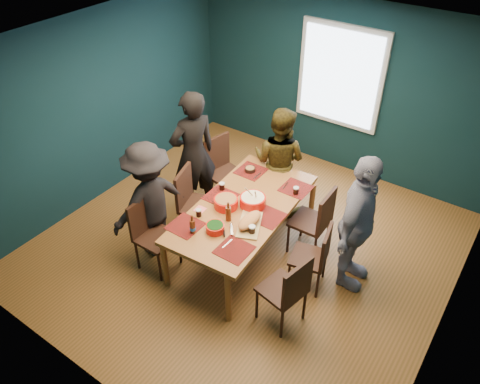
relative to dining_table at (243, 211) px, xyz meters
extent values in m
cube|color=#92582A|center=(-0.04, 0.16, -0.73)|extent=(5.00, 5.00, 0.01)
cube|color=white|center=(-0.04, 0.16, 1.97)|extent=(5.00, 5.00, 0.01)
cube|color=#0D262E|center=(-2.54, 0.16, 0.62)|extent=(0.01, 5.00, 2.70)
cube|color=#0D262E|center=(2.46, 0.16, 0.62)|extent=(0.01, 5.00, 2.70)
cube|color=#0D262E|center=(-0.04, 2.66, 0.62)|extent=(5.00, 0.01, 2.70)
cube|color=#0D262E|center=(-0.04, -2.34, 0.62)|extent=(5.00, 0.01, 2.70)
cube|color=beige|center=(-0.04, 2.63, 0.82)|extent=(1.35, 0.06, 1.55)
cube|color=olive|center=(0.00, 0.00, 0.05)|extent=(1.19, 2.17, 0.05)
cylinder|color=olive|center=(-0.46, -0.97, -0.35)|extent=(0.07, 0.07, 0.75)
cylinder|color=olive|center=(0.46, -0.97, -0.35)|extent=(0.07, 0.07, 0.75)
cylinder|color=olive|center=(-0.46, 0.97, -0.35)|extent=(0.07, 0.07, 0.75)
cylinder|color=olive|center=(0.46, 0.97, -0.35)|extent=(0.07, 0.07, 0.75)
cube|color=black|center=(-0.83, 0.77, -0.22)|extent=(0.56, 0.56, 0.04)
cube|color=black|center=(-1.03, 0.81, 0.06)|extent=(0.15, 0.47, 0.51)
cylinder|color=black|center=(-1.07, 0.62, -0.49)|extent=(0.04, 0.04, 0.48)
cylinder|color=black|center=(-0.67, 0.53, -0.49)|extent=(0.04, 0.04, 0.48)
cylinder|color=black|center=(-0.98, 1.01, -0.49)|extent=(0.04, 0.04, 0.48)
cylinder|color=black|center=(-0.58, 0.92, -0.49)|extent=(0.04, 0.04, 0.48)
cube|color=black|center=(-0.70, -0.01, -0.23)|extent=(0.57, 0.57, 0.04)
cube|color=black|center=(-0.90, -0.07, 0.04)|extent=(0.17, 0.45, 0.50)
cylinder|color=black|center=(-0.84, -0.25, -0.49)|extent=(0.03, 0.03, 0.47)
cylinder|color=black|center=(-0.46, -0.14, -0.49)|extent=(0.03, 0.03, 0.47)
cylinder|color=black|center=(-0.95, 0.12, -0.49)|extent=(0.03, 0.03, 0.47)
cylinder|color=black|center=(-0.57, 0.23, -0.49)|extent=(0.03, 0.03, 0.47)
cube|color=black|center=(-0.76, -0.78, -0.25)|extent=(0.44, 0.44, 0.04)
cube|color=black|center=(-0.96, -0.78, 0.01)|extent=(0.05, 0.44, 0.48)
cylinder|color=black|center=(-0.94, -0.97, -0.50)|extent=(0.03, 0.03, 0.45)
cylinder|color=black|center=(-0.57, -0.97, -0.50)|extent=(0.03, 0.03, 0.45)
cylinder|color=black|center=(-0.95, -0.59, -0.50)|extent=(0.03, 0.03, 0.45)
cylinder|color=black|center=(-0.57, -0.59, -0.50)|extent=(0.03, 0.03, 0.45)
cube|color=black|center=(0.65, 0.56, -0.25)|extent=(0.46, 0.46, 0.04)
cube|color=black|center=(0.85, 0.56, 0.02)|extent=(0.05, 0.45, 0.49)
cylinder|color=black|center=(0.46, 0.36, -0.50)|extent=(0.03, 0.03, 0.46)
cylinder|color=black|center=(0.84, 0.37, -0.50)|extent=(0.03, 0.03, 0.46)
cylinder|color=black|center=(0.45, 0.75, -0.50)|extent=(0.03, 0.03, 0.46)
cylinder|color=black|center=(0.83, 0.76, -0.50)|extent=(0.03, 0.03, 0.46)
cube|color=black|center=(0.92, 0.02, -0.29)|extent=(0.49, 0.49, 0.04)
cube|color=black|center=(1.10, 0.06, -0.05)|extent=(0.13, 0.41, 0.45)
cylinder|color=black|center=(0.79, -0.19, -0.52)|extent=(0.03, 0.03, 0.42)
cylinder|color=black|center=(1.13, -0.11, -0.52)|extent=(0.03, 0.03, 0.42)
cylinder|color=black|center=(0.71, 0.15, -0.52)|extent=(0.03, 0.03, 0.42)
cylinder|color=black|center=(1.05, 0.23, -0.52)|extent=(0.03, 0.03, 0.42)
cube|color=black|center=(0.93, -0.61, -0.26)|extent=(0.52, 0.52, 0.04)
cube|color=black|center=(1.12, -0.65, 0.01)|extent=(0.13, 0.44, 0.48)
cylinder|color=black|center=(0.71, -0.76, -0.50)|extent=(0.03, 0.03, 0.45)
cylinder|color=black|center=(1.08, -0.84, -0.50)|extent=(0.03, 0.03, 0.45)
cylinder|color=black|center=(0.78, -0.39, -0.50)|extent=(0.03, 0.03, 0.45)
cylinder|color=black|center=(1.15, -0.47, -0.50)|extent=(0.03, 0.03, 0.45)
imported|color=black|center=(-1.12, 0.42, 0.20)|extent=(0.67, 0.80, 1.86)
imported|color=black|center=(-0.16, 1.12, 0.08)|extent=(0.84, 0.69, 1.61)
imported|color=silver|center=(1.31, 0.37, 0.17)|extent=(0.52, 1.08, 1.79)
imported|color=black|center=(-1.02, -0.57, 0.08)|extent=(0.84, 1.15, 1.60)
cylinder|color=red|center=(-0.17, -0.12, 0.13)|extent=(0.30, 0.30, 0.12)
cylinder|color=#5A9737|center=(-0.17, -0.12, 0.19)|extent=(0.26, 0.26, 0.02)
cylinder|color=red|center=(0.08, 0.08, 0.14)|extent=(0.32, 0.32, 0.13)
cylinder|color=#F6E6C9|center=(0.08, 0.08, 0.20)|extent=(0.28, 0.28, 0.02)
cylinder|color=tan|center=(0.13, 0.08, 0.25)|extent=(0.09, 0.17, 0.25)
cylinder|color=tan|center=(0.05, 0.08, 0.25)|extent=(0.08, 0.18, 0.25)
cylinder|color=red|center=(-0.01, -0.56, 0.12)|extent=(0.22, 0.22, 0.09)
cylinder|color=#0F3F12|center=(-0.01, -0.56, 0.16)|extent=(0.19, 0.19, 0.02)
cube|color=tan|center=(0.26, -0.25, 0.09)|extent=(0.42, 0.55, 0.02)
ellipsoid|color=#CD8649|center=(0.26, -0.25, 0.15)|extent=(0.32, 0.43, 0.11)
cube|color=silver|center=(0.14, -0.45, 0.10)|extent=(0.14, 0.17, 0.00)
cylinder|color=black|center=(0.12, -0.55, 0.11)|extent=(0.08, 0.10, 0.02)
sphere|color=#1C5413|center=(0.26, -0.36, 0.16)|extent=(0.04, 0.04, 0.04)
sphere|color=#1C5413|center=(0.26, -0.25, 0.16)|extent=(0.04, 0.04, 0.04)
sphere|color=#1C5413|center=(0.26, -0.14, 0.16)|extent=(0.04, 0.04, 0.04)
cylinder|color=black|center=(-0.35, 0.67, 0.10)|extent=(0.14, 0.14, 0.06)
cylinder|color=#5A9737|center=(-0.35, 0.67, 0.13)|extent=(0.12, 0.12, 0.01)
cylinder|color=#4C200D|center=(-0.20, -0.72, 0.17)|extent=(0.06, 0.06, 0.18)
cylinder|color=#4C200D|center=(-0.20, -0.72, 0.29)|extent=(0.03, 0.03, 0.07)
cylinder|color=blue|center=(-0.20, -0.72, 0.14)|extent=(0.07, 0.07, 0.04)
cylinder|color=#4C200D|center=(0.00, -0.31, 0.17)|extent=(0.07, 0.07, 0.19)
cylinder|color=#4C200D|center=(0.00, -0.31, 0.30)|extent=(0.03, 0.03, 0.07)
cylinder|color=black|center=(-0.33, -0.45, 0.12)|extent=(0.07, 0.07, 0.09)
cylinder|color=silver|center=(-0.33, -0.45, 0.16)|extent=(0.07, 0.07, 0.01)
cylinder|color=black|center=(0.36, -0.35, 0.13)|extent=(0.07, 0.07, 0.11)
cylinder|color=silver|center=(0.36, -0.35, 0.18)|extent=(0.08, 0.08, 0.02)
cylinder|color=black|center=(0.40, 0.58, 0.12)|extent=(0.07, 0.07, 0.10)
cylinder|color=silver|center=(0.40, 0.58, 0.17)|extent=(0.07, 0.07, 0.01)
cylinder|color=black|center=(-0.42, 0.13, 0.12)|extent=(0.07, 0.07, 0.10)
cylinder|color=silver|center=(-0.42, 0.13, 0.17)|extent=(0.07, 0.07, 0.01)
cube|color=#FF6B6F|center=(0.34, 0.02, 0.08)|extent=(0.15, 0.15, 0.00)
cube|color=#FF6B6F|center=(-0.40, -0.35, 0.08)|extent=(0.13, 0.13, 0.00)
cube|color=#FF6B6F|center=(0.38, -0.65, 0.08)|extent=(0.19, 0.19, 0.00)
camera|label=1|loc=(2.51, -3.68, 3.64)|focal=35.00mm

